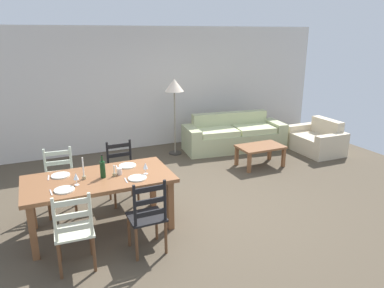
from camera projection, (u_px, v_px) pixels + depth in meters
The scene contains 25 objects.
ground_plane at pixel (192, 206), 5.58m from camera, with size 9.60×9.60×0.02m, color #4D4132.
wall_far at pixel (132, 89), 8.06m from camera, with size 9.60×0.16×2.70m, color beige.
dining_table at pixel (99, 183), 4.74m from camera, with size 1.90×0.96×0.75m.
dining_chair_near_left at pixel (74, 231), 3.96m from camera, with size 0.44×0.42×0.96m.
dining_chair_near_right at pixel (148, 217), 4.27m from camera, with size 0.42×0.40×0.96m.
dining_chair_far_left at pixel (60, 182), 5.27m from camera, with size 0.45×0.43×0.96m.
dining_chair_far_right at pixel (122, 172), 5.62m from camera, with size 0.43×0.41×0.96m.
dinner_plate_near_left at pixel (64, 190), 4.32m from camera, with size 0.24×0.24×0.02m, color white.
fork_near_left at pixel (51, 193), 4.27m from camera, with size 0.02×0.17×0.01m, color silver.
dinner_plate_near_right at pixel (137, 178), 4.67m from camera, with size 0.24×0.24×0.02m, color white.
fork_near_right at pixel (126, 180), 4.62m from camera, with size 0.02×0.17×0.01m, color silver.
dinner_plate_far_left at pixel (61, 175), 4.76m from camera, with size 0.24×0.24×0.02m, color white.
fork_far_left at pixel (48, 178), 4.70m from camera, with size 0.02×0.17×0.01m, color silver.
dinner_plate_far_right at pixel (128, 166), 5.11m from camera, with size 0.24×0.24×0.02m, color white.
fork_far_right at pixel (117, 168), 5.05m from camera, with size 0.02×0.17×0.01m, color silver.
wine_bottle at pixel (103, 169), 4.68m from camera, with size 0.07×0.07×0.32m.
wine_glass_near_left at pixel (76, 177), 4.45m from camera, with size 0.06×0.06×0.16m.
wine_glass_near_right at pixel (145, 166), 4.80m from camera, with size 0.06×0.06×0.16m.
coffee_cup_primary at pixel (119, 171), 4.80m from camera, with size 0.07×0.07×0.09m, color silver.
candle_tall at pixel (84, 173), 4.64m from camera, with size 0.05×0.05×0.30m.
candle_short at pixel (114, 173), 4.75m from camera, with size 0.05×0.05×0.15m.
couch at pixel (233, 136), 8.26m from camera, with size 2.36×1.07×0.80m.
coffee_table at pixel (260, 149), 7.15m from camera, with size 0.90×0.56×0.42m.
armchair_upholstered at pixel (318, 141), 8.06m from camera, with size 0.81×1.17×0.72m.
standing_lamp at pixel (174, 90), 7.56m from camera, with size 0.40×0.40×1.64m.
Camera 1 is at (-2.07, -4.61, 2.56)m, focal length 33.80 mm.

